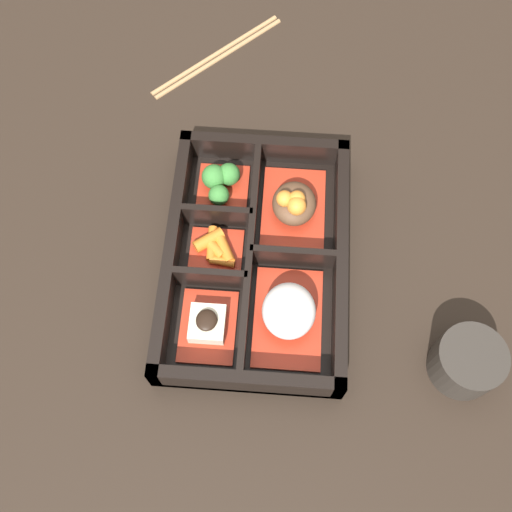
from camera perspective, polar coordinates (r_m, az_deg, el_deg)
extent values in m
plane|color=black|center=(0.74, 0.00, -0.79)|extent=(3.00, 3.00, 0.00)
cube|color=black|center=(0.74, 0.00, -0.64)|extent=(0.32, 0.22, 0.01)
cube|color=black|center=(0.73, -7.93, 0.50)|extent=(0.32, 0.01, 0.05)
cube|color=black|center=(0.73, 8.00, -0.54)|extent=(0.32, 0.01, 0.05)
cube|color=black|center=(0.80, 0.79, 10.00)|extent=(0.01, 0.22, 0.05)
cube|color=black|center=(0.67, -0.94, -11.89)|extent=(0.01, 0.22, 0.05)
cube|color=black|center=(0.72, -0.57, 0.02)|extent=(0.29, 0.01, 0.05)
cube|color=black|center=(0.75, -3.63, 3.65)|extent=(0.01, 0.09, 0.05)
cube|color=black|center=(0.71, -4.28, -2.24)|extent=(0.01, 0.09, 0.05)
cube|color=black|center=(0.72, 3.45, -0.24)|extent=(0.01, 0.10, 0.05)
cube|color=#B22D19|center=(0.76, 3.57, 4.30)|extent=(0.12, 0.08, 0.01)
ellipsoid|color=brown|center=(0.75, 3.66, 5.01)|extent=(0.06, 0.05, 0.03)
sphere|color=orange|center=(0.73, 2.73, 5.48)|extent=(0.02, 0.02, 0.02)
sphere|color=orange|center=(0.72, 3.90, 4.78)|extent=(0.02, 0.02, 0.02)
sphere|color=orange|center=(0.73, 3.91, 5.44)|extent=(0.02, 0.02, 0.02)
cube|color=#B22D19|center=(0.71, 3.04, -5.94)|extent=(0.12, 0.08, 0.01)
ellipsoid|color=silver|center=(0.68, 3.15, -5.24)|extent=(0.07, 0.06, 0.05)
cube|color=#B22D19|center=(0.78, -3.17, 6.30)|extent=(0.07, 0.07, 0.01)
sphere|color=#387A33|center=(0.77, -2.61, 7.78)|extent=(0.03, 0.03, 0.03)
sphere|color=#387A33|center=(0.76, -3.56, 5.81)|extent=(0.03, 0.03, 0.03)
sphere|color=#387A33|center=(0.77, -4.02, 7.55)|extent=(0.03, 0.03, 0.03)
cube|color=#B22D19|center=(0.74, -3.81, 0.38)|extent=(0.06, 0.07, 0.01)
cylinder|color=orange|center=(0.74, -4.21, 1.19)|extent=(0.04, 0.01, 0.01)
cylinder|color=orange|center=(0.74, -4.52, 1.53)|extent=(0.04, 0.04, 0.02)
cylinder|color=orange|center=(0.73, -3.96, 0.77)|extent=(0.03, 0.03, 0.01)
cylinder|color=orange|center=(0.72, -3.22, -0.51)|extent=(0.01, 0.03, 0.01)
cylinder|color=orange|center=(0.73, -2.98, 0.60)|extent=(0.04, 0.03, 0.01)
cube|color=#B22D19|center=(0.70, -4.58, -6.73)|extent=(0.09, 0.07, 0.01)
cube|color=beige|center=(0.69, -4.65, -6.44)|extent=(0.04, 0.04, 0.02)
ellipsoid|color=black|center=(0.68, -4.73, -6.11)|extent=(0.03, 0.02, 0.01)
cylinder|color=#2D2823|center=(0.72, 19.44, -9.47)|extent=(0.08, 0.08, 0.05)
cylinder|color=#597A38|center=(0.69, 20.03, -8.97)|extent=(0.06, 0.06, 0.01)
cylinder|color=#A87F51|center=(0.93, -3.88, 18.73)|extent=(0.16, 0.17, 0.01)
cylinder|color=#A87F51|center=(0.93, -3.52, 18.42)|extent=(0.16, 0.17, 0.01)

